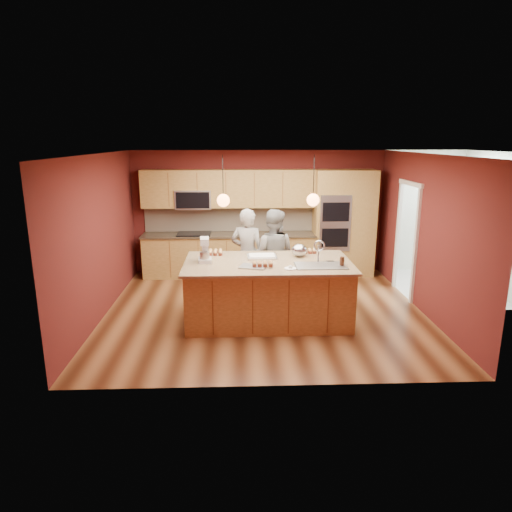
{
  "coord_description": "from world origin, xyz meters",
  "views": [
    {
      "loc": [
        -0.44,
        -7.5,
        2.94
      ],
      "look_at": [
        -0.15,
        -0.1,
        1.03
      ],
      "focal_mm": 32.0,
      "sensor_mm": 36.0,
      "label": 1
    }
  ],
  "objects_px": {
    "person_left": "(247,255)",
    "person_right": "(273,255)",
    "island": "(269,290)",
    "mixing_bowl": "(299,250)",
    "stand_mixer": "(205,252)"
  },
  "relations": [
    {
      "from": "person_right",
      "to": "person_left",
      "type": "bearing_deg",
      "value": 16.41
    },
    {
      "from": "island",
      "to": "mixing_bowl",
      "type": "relative_size",
      "value": 10.28
    },
    {
      "from": "stand_mixer",
      "to": "mixing_bowl",
      "type": "distance_m",
      "value": 1.6
    },
    {
      "from": "island",
      "to": "person_left",
      "type": "distance_m",
      "value": 1.12
    },
    {
      "from": "person_left",
      "to": "mixing_bowl",
      "type": "relative_size",
      "value": 6.53
    },
    {
      "from": "island",
      "to": "mixing_bowl",
      "type": "distance_m",
      "value": 0.87
    },
    {
      "from": "island",
      "to": "stand_mixer",
      "type": "height_order",
      "value": "stand_mixer"
    },
    {
      "from": "person_right",
      "to": "stand_mixer",
      "type": "height_order",
      "value": "person_right"
    },
    {
      "from": "person_left",
      "to": "person_right",
      "type": "relative_size",
      "value": 1.01
    },
    {
      "from": "island",
      "to": "person_right",
      "type": "xyz_separation_m",
      "value": [
        0.14,
        1.01,
        0.34
      ]
    },
    {
      "from": "island",
      "to": "mixing_bowl",
      "type": "height_order",
      "value": "island"
    },
    {
      "from": "person_left",
      "to": "person_right",
      "type": "height_order",
      "value": "person_left"
    },
    {
      "from": "person_left",
      "to": "island",
      "type": "bearing_deg",
      "value": 126.37
    },
    {
      "from": "person_right",
      "to": "mixing_bowl",
      "type": "distance_m",
      "value": 0.82
    },
    {
      "from": "person_right",
      "to": "mixing_bowl",
      "type": "bearing_deg",
      "value": 136.93
    }
  ]
}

